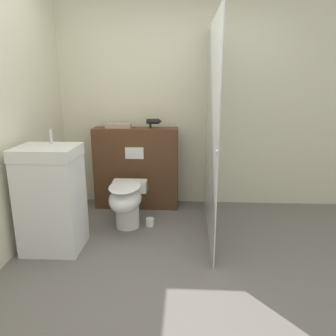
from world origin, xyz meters
TOP-DOWN VIEW (x-y plane):
  - ground_plane at (0.00, 0.00)m, footprint 12.00×12.00m
  - wall_back at (0.00, 1.84)m, footprint 8.00×0.06m
  - partition_panel at (-0.41, 1.61)m, footprint 1.03×0.27m
  - shower_glass at (0.45, 1.00)m, footprint 0.04×1.60m
  - toilet at (-0.43, 0.96)m, footprint 0.38×0.64m
  - sink_vanity at (-1.04, 0.49)m, footprint 0.54×0.46m
  - hair_drier at (-0.19, 1.61)m, footprint 0.18×0.06m
  - folded_towel at (-0.62, 1.61)m, footprint 0.31×0.13m
  - spare_toilet_roll at (-0.19, 1.02)m, footprint 0.09×0.09m

SIDE VIEW (x-z plane):
  - ground_plane at x=0.00m, z-range 0.00..0.00m
  - spare_toilet_roll at x=-0.19m, z-range 0.00..0.09m
  - toilet at x=-0.43m, z-range 0.06..0.57m
  - sink_vanity at x=-1.04m, z-range -0.07..1.07m
  - partition_panel at x=-0.41m, z-range 0.00..1.01m
  - folded_towel at x=-0.62m, z-range 1.01..1.06m
  - shower_glass at x=0.45m, z-range 0.00..2.13m
  - hair_drier at x=-0.19m, z-range 1.03..1.14m
  - wall_back at x=0.00m, z-range 0.00..2.50m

